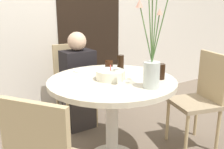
{
  "coord_description": "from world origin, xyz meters",
  "views": [
    {
      "loc": [
        -1.1,
        -1.66,
        1.35
      ],
      "look_at": [
        0.0,
        0.0,
        0.8
      ],
      "focal_mm": 40.0,
      "sensor_mm": 36.0,
      "label": 1
    }
  ],
  "objects_px": {
    "flower_vase": "(152,56)",
    "drink_glass_2": "(160,72)",
    "chair_far_back": "(202,94)",
    "drink_glass_0": "(109,67)",
    "birthday_cake": "(110,75)",
    "drink_glass_1": "(120,62)",
    "side_plate": "(84,70)",
    "person_boy": "(79,84)",
    "chair_left_flank": "(73,79)"
  },
  "relations": [
    {
      "from": "person_boy",
      "to": "drink_glass_1",
      "type": "bearing_deg",
      "value": -66.56
    },
    {
      "from": "chair_far_back",
      "to": "side_plate",
      "type": "bearing_deg",
      "value": -107.74
    },
    {
      "from": "side_plate",
      "to": "drink_glass_2",
      "type": "bearing_deg",
      "value": -55.86
    },
    {
      "from": "person_boy",
      "to": "flower_vase",
      "type": "bearing_deg",
      "value": -85.99
    },
    {
      "from": "flower_vase",
      "to": "chair_left_flank",
      "type": "bearing_deg",
      "value": 93.04
    },
    {
      "from": "birthday_cake",
      "to": "drink_glass_2",
      "type": "relative_size",
      "value": 1.88
    },
    {
      "from": "flower_vase",
      "to": "person_boy",
      "type": "relative_size",
      "value": 0.69
    },
    {
      "from": "chair_far_back",
      "to": "flower_vase",
      "type": "xyz_separation_m",
      "value": [
        -0.74,
        -0.08,
        0.47
      ]
    },
    {
      "from": "birthday_cake",
      "to": "side_plate",
      "type": "relative_size",
      "value": 1.16
    },
    {
      "from": "flower_vase",
      "to": "side_plate",
      "type": "xyz_separation_m",
      "value": [
        -0.18,
        0.71,
        -0.23
      ]
    },
    {
      "from": "drink_glass_1",
      "to": "drink_glass_2",
      "type": "height_order",
      "value": "drink_glass_1"
    },
    {
      "from": "side_plate",
      "to": "drink_glass_2",
      "type": "relative_size",
      "value": 1.61
    },
    {
      "from": "chair_left_flank",
      "to": "person_boy",
      "type": "xyz_separation_m",
      "value": [
        -0.01,
        -0.16,
        -0.02
      ]
    },
    {
      "from": "birthday_cake",
      "to": "person_boy",
      "type": "height_order",
      "value": "person_boy"
    },
    {
      "from": "flower_vase",
      "to": "chair_far_back",
      "type": "bearing_deg",
      "value": 6.34
    },
    {
      "from": "chair_left_flank",
      "to": "drink_glass_0",
      "type": "height_order",
      "value": "chair_left_flank"
    },
    {
      "from": "birthday_cake",
      "to": "drink_glass_2",
      "type": "height_order",
      "value": "drink_glass_2"
    },
    {
      "from": "chair_far_back",
      "to": "drink_glass_0",
      "type": "xyz_separation_m",
      "value": [
        -0.77,
        0.44,
        0.29
      ]
    },
    {
      "from": "drink_glass_0",
      "to": "flower_vase",
      "type": "bearing_deg",
      "value": -86.64
    },
    {
      "from": "person_boy",
      "to": "drink_glass_0",
      "type": "bearing_deg",
      "value": -85.38
    },
    {
      "from": "drink_glass_2",
      "to": "side_plate",
      "type": "bearing_deg",
      "value": 124.14
    },
    {
      "from": "side_plate",
      "to": "chair_far_back",
      "type": "bearing_deg",
      "value": -34.21
    },
    {
      "from": "birthday_cake",
      "to": "drink_glass_1",
      "type": "distance_m",
      "value": 0.37
    },
    {
      "from": "chair_left_flank",
      "to": "side_plate",
      "type": "bearing_deg",
      "value": -99.15
    },
    {
      "from": "flower_vase",
      "to": "drink_glass_2",
      "type": "bearing_deg",
      "value": 29.24
    },
    {
      "from": "drink_glass_2",
      "to": "drink_glass_1",
      "type": "bearing_deg",
      "value": 99.57
    },
    {
      "from": "chair_left_flank",
      "to": "flower_vase",
      "type": "xyz_separation_m",
      "value": [
        0.07,
        -1.24,
        0.47
      ]
    },
    {
      "from": "flower_vase",
      "to": "side_plate",
      "type": "distance_m",
      "value": 0.77
    },
    {
      "from": "drink_glass_1",
      "to": "person_boy",
      "type": "height_order",
      "value": "person_boy"
    },
    {
      "from": "side_plate",
      "to": "flower_vase",
      "type": "bearing_deg",
      "value": -75.55
    },
    {
      "from": "drink_glass_0",
      "to": "person_boy",
      "type": "relative_size",
      "value": 0.1
    },
    {
      "from": "person_boy",
      "to": "chair_far_back",
      "type": "bearing_deg",
      "value": -50.58
    },
    {
      "from": "drink_glass_2",
      "to": "person_boy",
      "type": "height_order",
      "value": "person_boy"
    },
    {
      "from": "side_plate",
      "to": "person_boy",
      "type": "relative_size",
      "value": 0.19
    },
    {
      "from": "birthday_cake",
      "to": "drink_glass_1",
      "type": "bearing_deg",
      "value": 41.21
    },
    {
      "from": "side_plate",
      "to": "person_boy",
      "type": "distance_m",
      "value": 0.46
    },
    {
      "from": "chair_far_back",
      "to": "drink_glass_0",
      "type": "height_order",
      "value": "chair_far_back"
    },
    {
      "from": "birthday_cake",
      "to": "drink_glass_2",
      "type": "distance_m",
      "value": 0.42
    },
    {
      "from": "drink_glass_0",
      "to": "drink_glass_2",
      "type": "bearing_deg",
      "value": -58.33
    },
    {
      "from": "chair_far_back",
      "to": "flower_vase",
      "type": "bearing_deg",
      "value": -67.19
    },
    {
      "from": "side_plate",
      "to": "drink_glass_2",
      "type": "height_order",
      "value": "drink_glass_2"
    },
    {
      "from": "birthday_cake",
      "to": "drink_glass_0",
      "type": "height_order",
      "value": "birthday_cake"
    },
    {
      "from": "chair_far_back",
      "to": "birthday_cake",
      "type": "bearing_deg",
      "value": -89.97
    },
    {
      "from": "flower_vase",
      "to": "drink_glass_2",
      "type": "height_order",
      "value": "flower_vase"
    },
    {
      "from": "chair_far_back",
      "to": "drink_glass_2",
      "type": "distance_m",
      "value": 0.6
    },
    {
      "from": "person_boy",
      "to": "side_plate",
      "type": "bearing_deg",
      "value": -106.47
    },
    {
      "from": "chair_left_flank",
      "to": "flower_vase",
      "type": "relative_size",
      "value": 1.23
    },
    {
      "from": "chair_far_back",
      "to": "flower_vase",
      "type": "height_order",
      "value": "flower_vase"
    },
    {
      "from": "drink_glass_1",
      "to": "chair_left_flank",
      "type": "bearing_deg",
      "value": 107.4
    },
    {
      "from": "flower_vase",
      "to": "drink_glass_2",
      "type": "xyz_separation_m",
      "value": [
        0.22,
        0.12,
        -0.17
      ]
    }
  ]
}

